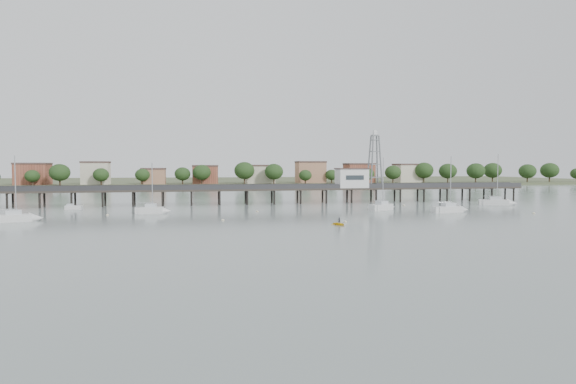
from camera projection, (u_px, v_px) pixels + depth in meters
The scene contains 14 objects.
ground_plane at pixel (323, 237), 65.88m from camera, with size 500.00×500.00×0.00m, color slate.
pier at pixel (260, 189), 124.36m from camera, with size 150.00×5.00×5.50m.
pier_building at pixel (352, 178), 129.25m from camera, with size 8.40×5.40×5.30m.
lattice_tower at pixel (375, 161), 130.33m from camera, with size 3.20×3.20×15.50m.
sailboat_e at pixel (501, 202), 121.67m from camera, with size 8.44×5.67×13.56m.
sailboat_b at pixel (155, 210), 99.37m from camera, with size 6.67×2.53×10.94m.
sailboat_a at pixel (21, 218), 84.66m from camera, with size 7.68×4.18×12.26m.
sailboat_c at pixel (385, 207), 107.96m from camera, with size 7.54×5.48×12.34m.
sailboat_d at pixel (453, 209), 101.97m from camera, with size 7.63×2.63×12.48m.
white_tender at pixel (73, 207), 109.09m from camera, with size 3.74×1.93×1.39m.
yellow_dinghy at pixel (339, 225), 79.65m from camera, with size 1.99×0.58×2.78m, color yellow.
dinghy_occupant at pixel (339, 225), 79.65m from camera, with size 0.37×1.00×0.24m, color black.
mooring_buoys at pixel (317, 214), 97.50m from camera, with size 86.04×31.22×0.39m.
far_shore at pixel (219, 181), 300.21m from camera, with size 500.00×170.00×10.40m.
Camera 1 is at (-17.94, -63.14, 9.63)m, focal length 30.00 mm.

